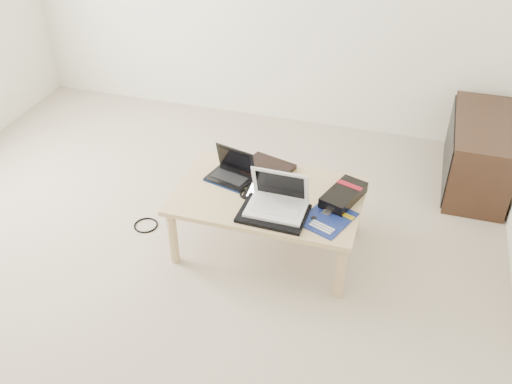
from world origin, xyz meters
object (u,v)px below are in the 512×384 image
(coffee_table, at_px, (268,200))
(netbook, at_px, (231,172))
(media_cabinet, at_px, (478,153))
(gpu_box, at_px, (343,195))
(white_laptop, at_px, (277,201))

(coffee_table, height_order, netbook, netbook)
(coffee_table, xyz_separation_m, netbook, (-0.26, 0.10, 0.09))
(netbook, bearing_deg, media_cabinet, 34.01)
(media_cabinet, bearing_deg, netbook, -145.99)
(netbook, bearing_deg, gpu_box, -2.41)
(coffee_table, height_order, gpu_box, gpu_box)
(media_cabinet, bearing_deg, gpu_box, -127.51)
(media_cabinet, relative_size, white_laptop, 2.73)
(coffee_table, relative_size, gpu_box, 3.19)
(coffee_table, bearing_deg, netbook, 159.80)
(media_cabinet, xyz_separation_m, gpu_box, (-0.79, -1.03, 0.18))
(gpu_box, bearing_deg, coffee_table, -171.11)
(gpu_box, bearing_deg, media_cabinet, 52.49)
(media_cabinet, height_order, white_laptop, white_laptop)
(netbook, xyz_separation_m, gpu_box, (0.69, -0.03, -0.01))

